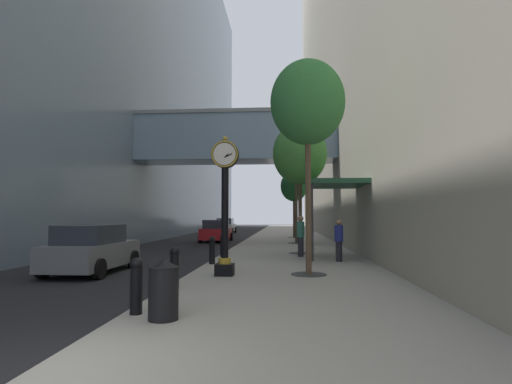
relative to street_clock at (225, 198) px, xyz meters
The scene contains 19 objects.
ground_plane 19.37m from the street_clock, 93.49° to the left, with size 110.00×110.00×0.00m, color black.
sidewalk_right 22.40m from the street_clock, 84.77° to the left, with size 6.40×80.00×0.14m, color #9E998E.
building_block_left 30.09m from the street_clock, 119.72° to the left, with size 22.73×80.00×37.05m.
street_clock is the anchor object (origin of this frame).
bollard_nearest 5.29m from the street_clock, 100.45° to the right, with size 0.24×0.24×1.03m.
bollard_second 3.07m from the street_clock, 111.27° to the right, with size 0.24×0.24×1.03m.
bollard_fourth 3.47m from the street_clock, 107.68° to the left, with size 0.24×0.24×1.03m.
bollard_fifth 5.77m from the street_clock, 99.48° to the left, with size 0.24×0.24×1.03m.
street_tree_near 3.95m from the street_clock, ahead, with size 2.34×2.34×6.71m.
street_tree_mid_near 8.18m from the street_clock, 70.87° to the left, with size 2.62×2.62×6.33m.
street_tree_mid_far 14.96m from the street_clock, 79.94° to the left, with size 2.42×2.42×6.89m.
street_tree_far 21.68m from the street_clock, 83.21° to the left, with size 2.22×2.22×5.54m.
trash_bin 5.57m from the street_clock, 93.02° to the right, with size 0.53×0.53×1.05m.
pedestrian_walking 5.80m from the street_clock, 45.29° to the left, with size 0.35×0.35×1.67m.
pedestrian_by_clock 6.46m from the street_clock, 66.52° to the left, with size 0.42×0.42×1.81m.
storefront_awning 6.96m from the street_clock, 54.72° to the left, with size 2.40×3.60×3.30m.
car_red_near 18.05m from the street_clock, 100.58° to the left, with size 2.06×4.10×1.63m.
car_grey_mid 5.18m from the street_clock, 166.02° to the left, with size 2.02×4.14×1.63m.
car_silver_far 32.46m from the street_clock, 98.45° to the left, with size 2.11×4.64×1.66m.
Camera 1 is at (3.02, -4.44, 1.95)m, focal length 28.37 mm.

